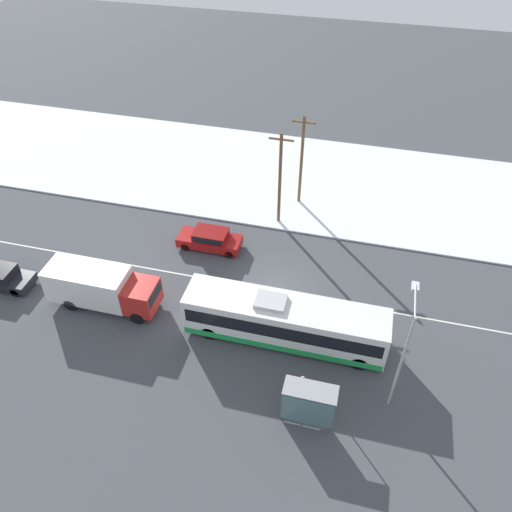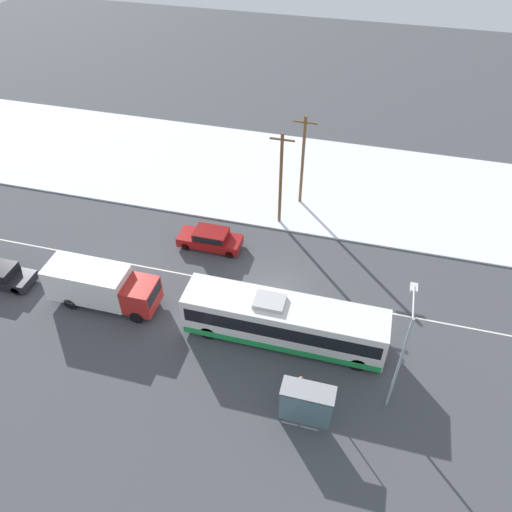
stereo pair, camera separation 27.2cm
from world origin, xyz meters
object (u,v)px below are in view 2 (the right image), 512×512
parked_car_near_truck (0,273)px  city_bus (284,321)px  bus_shelter (307,403)px  utility_pole_snowlot (303,160)px  pedestrian_at_stop (300,384)px  utility_pole_roadside (281,178)px  streetlamp (403,346)px  box_truck (100,285)px  sedan_car (210,238)px

parked_car_near_truck → city_bus: bearing=0.3°
bus_shelter → utility_pole_snowlot: (-4.06, 19.45, 2.36)m
pedestrian_at_stop → utility_pole_roadside: (-4.57, 14.98, 3.03)m
parked_car_near_truck → streetlamp: (26.23, -2.42, 3.74)m
pedestrian_at_stop → bus_shelter: 1.67m
city_bus → box_truck: size_ratio=1.68×
box_truck → bus_shelter: bearing=-19.4°
city_bus → parked_car_near_truck: 19.76m
city_bus → utility_pole_snowlot: (-1.74, 14.33, 2.48)m
city_bus → streetlamp: bearing=-21.4°
box_truck → pedestrian_at_stop: (13.78, -3.63, -0.56)m
box_truck → pedestrian_at_stop: box_truck is taller
sedan_car → utility_pole_roadside: bearing=-135.1°
parked_car_near_truck → utility_pole_snowlot: bearing=38.7°
city_bus → pedestrian_at_stop: city_bus is taller
streetlamp → pedestrian_at_stop: bearing=-166.3°
bus_shelter → utility_pole_roadside: utility_pole_roadside is taller
city_bus → parked_car_near_truck: city_bus is taller
sedan_car → bus_shelter: bearing=127.5°
sedan_car → bus_shelter: bus_shelter is taller
city_bus → box_truck: bearing=-179.7°
box_truck → utility_pole_roadside: size_ratio=0.93×
city_bus → streetlamp: size_ratio=1.70×
streetlamp → bus_shelter: bearing=-148.2°
city_bus → pedestrian_at_stop: size_ratio=7.28×
parked_car_near_truck → streetlamp: 26.61m
city_bus → parked_car_near_truck: bearing=-179.7°
bus_shelter → pedestrian_at_stop: bearing=111.3°
city_bus → utility_pole_roadside: (-2.81, 11.29, 2.50)m
sedan_car → streetlamp: bearing=144.6°
utility_pole_roadside → utility_pole_snowlot: (1.07, 3.04, -0.02)m
sedan_car → pedestrian_at_stop: pedestrian_at_stop is taller
pedestrian_at_stop → utility_pole_snowlot: utility_pole_snowlot is taller
utility_pole_snowlot → city_bus: bearing=-83.1°
parked_car_near_truck → utility_pole_roadside: utility_pole_roadside is taller
city_bus → sedan_car: (-7.06, 7.07, -0.74)m
box_truck → streetlamp: bearing=-7.6°
bus_shelter → box_truck: bearing=160.6°
box_truck → utility_pole_snowlot: (10.29, 14.39, 2.44)m
utility_pole_snowlot → parked_car_near_truck: bearing=-141.3°
parked_car_near_truck → utility_pole_roadside: 20.68m
sedan_car → pedestrian_at_stop: bearing=129.3°
city_bus → streetlamp: 7.57m
sedan_car → utility_pole_roadside: size_ratio=0.60×
pedestrian_at_stop → utility_pole_roadside: bearing=107.0°
utility_pole_snowlot → sedan_car: bearing=-126.2°
city_bus → utility_pole_roadside: 11.90m
streetlamp → city_bus: bearing=158.6°
box_truck → utility_pole_roadside: (9.22, 11.36, 2.47)m
pedestrian_at_stop → streetlamp: size_ratio=0.23×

